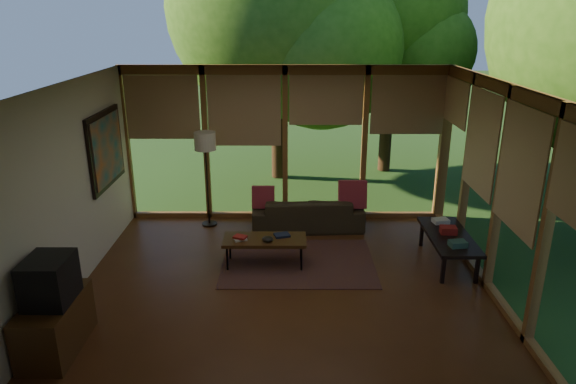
{
  "coord_description": "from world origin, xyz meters",
  "views": [
    {
      "loc": [
        0.07,
        -6.17,
        3.5
      ],
      "look_at": [
        0.05,
        0.7,
        1.1
      ],
      "focal_mm": 32.0,
      "sensor_mm": 36.0,
      "label": 1
    }
  ],
  "objects_px": {
    "media_cabinet": "(55,325)",
    "television": "(49,280)",
    "coffee_table": "(265,241)",
    "floor_lamp": "(205,147)",
    "side_console": "(449,238)",
    "sofa": "(307,213)"
  },
  "relations": [
    {
      "from": "media_cabinet",
      "to": "television",
      "type": "bearing_deg",
      "value": 0.0
    },
    {
      "from": "media_cabinet",
      "to": "coffee_table",
      "type": "height_order",
      "value": "media_cabinet"
    },
    {
      "from": "media_cabinet",
      "to": "coffee_table",
      "type": "relative_size",
      "value": 0.83
    },
    {
      "from": "floor_lamp",
      "to": "coffee_table",
      "type": "height_order",
      "value": "floor_lamp"
    },
    {
      "from": "media_cabinet",
      "to": "side_console",
      "type": "bearing_deg",
      "value": 23.05
    },
    {
      "from": "floor_lamp",
      "to": "television",
      "type": "bearing_deg",
      "value": -107.7
    },
    {
      "from": "side_console",
      "to": "media_cabinet",
      "type": "bearing_deg",
      "value": -156.95
    },
    {
      "from": "television",
      "to": "floor_lamp",
      "type": "relative_size",
      "value": 0.33
    },
    {
      "from": "media_cabinet",
      "to": "coffee_table",
      "type": "xyz_separation_m",
      "value": [
        2.19,
        2.0,
        0.09
      ]
    },
    {
      "from": "coffee_table",
      "to": "side_console",
      "type": "relative_size",
      "value": 0.86
    },
    {
      "from": "sofa",
      "to": "coffee_table",
      "type": "bearing_deg",
      "value": 61.33
    },
    {
      "from": "floor_lamp",
      "to": "media_cabinet",
      "type": "bearing_deg",
      "value": -107.99
    },
    {
      "from": "media_cabinet",
      "to": "television",
      "type": "relative_size",
      "value": 1.82
    },
    {
      "from": "media_cabinet",
      "to": "side_console",
      "type": "distance_m",
      "value": 5.29
    },
    {
      "from": "sofa",
      "to": "television",
      "type": "height_order",
      "value": "television"
    },
    {
      "from": "coffee_table",
      "to": "side_console",
      "type": "height_order",
      "value": "side_console"
    },
    {
      "from": "sofa",
      "to": "side_console",
      "type": "bearing_deg",
      "value": 143.68
    },
    {
      "from": "media_cabinet",
      "to": "floor_lamp",
      "type": "xyz_separation_m",
      "value": [
        1.14,
        3.52,
        1.11
      ]
    },
    {
      "from": "sofa",
      "to": "coffee_table",
      "type": "xyz_separation_m",
      "value": [
        -0.67,
        -1.39,
        0.12
      ]
    },
    {
      "from": "coffee_table",
      "to": "floor_lamp",
      "type": "bearing_deg",
      "value": 124.42
    },
    {
      "from": "sofa",
      "to": "television",
      "type": "bearing_deg",
      "value": 47.07
    },
    {
      "from": "sofa",
      "to": "media_cabinet",
      "type": "relative_size",
      "value": 1.88
    }
  ]
}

